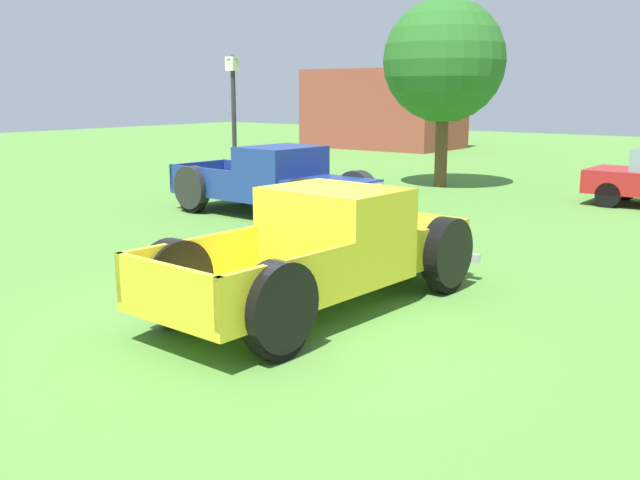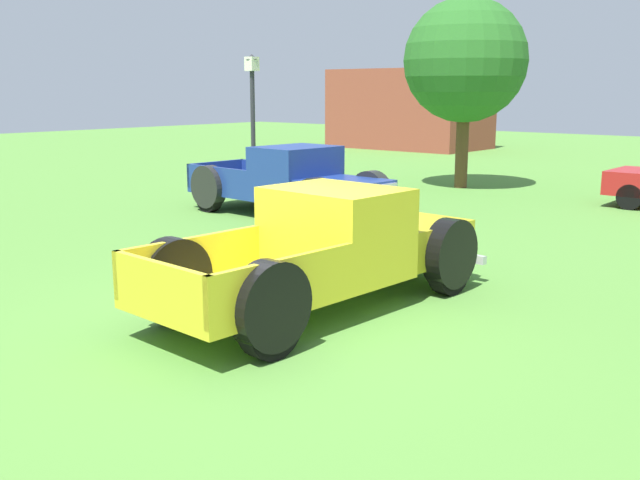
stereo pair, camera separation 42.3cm
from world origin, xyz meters
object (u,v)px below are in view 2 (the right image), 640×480
object	(u,v)px
pickup_truck_foreground	(339,248)
lamp_post_near	(253,122)
pickup_truck_behind_left	(298,184)
oak_tree_east	(465,61)

from	to	relation	value
pickup_truck_foreground	lamp_post_near	size ratio (longest dim) A/B	1.39
pickup_truck_foreground	pickup_truck_behind_left	distance (m)	6.54
pickup_truck_behind_left	lamp_post_near	distance (m)	4.12
pickup_truck_foreground	pickup_truck_behind_left	world-z (taller)	pickup_truck_behind_left
pickup_truck_foreground	lamp_post_near	world-z (taller)	lamp_post_near
pickup_truck_behind_left	oak_tree_east	world-z (taller)	oak_tree_east
lamp_post_near	oak_tree_east	world-z (taller)	oak_tree_east
pickup_truck_foreground	lamp_post_near	distance (m)	10.50
pickup_truck_foreground	oak_tree_east	world-z (taller)	oak_tree_east
pickup_truck_foreground	oak_tree_east	distance (m)	12.49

